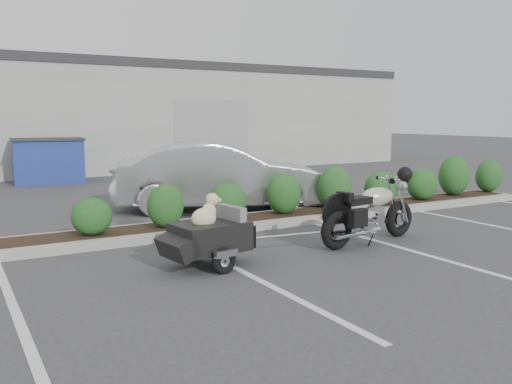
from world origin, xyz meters
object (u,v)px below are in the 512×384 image
pet_trailer (209,236)px  sedan (221,176)px  motorcycle (370,213)px  dumpster (48,160)px

pet_trailer → sedan: (2.12, 3.93, 0.31)m
motorcycle → pet_trailer: bearing=171.5°
dumpster → sedan: bearing=-66.9°
sedan → dumpster: bearing=43.2°
motorcycle → sedan: bearing=91.4°
pet_trailer → motorcycle: bearing=-8.5°
motorcycle → sedan: 4.01m
motorcycle → sedan: size_ratio=0.47×
pet_trailer → dumpster: 10.93m
motorcycle → dumpster: bearing=97.2°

